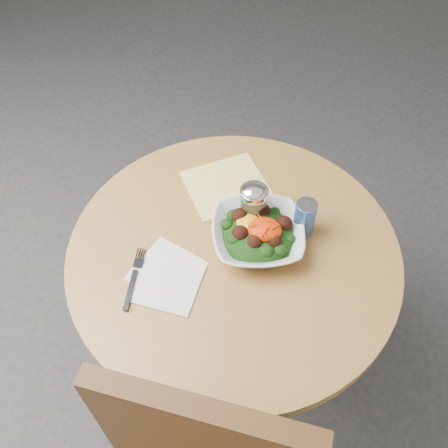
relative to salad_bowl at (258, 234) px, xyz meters
name	(u,v)px	position (x,y,z in m)	size (l,w,h in m)	color
ground	(231,361)	(-0.06, -0.03, -0.78)	(6.00, 6.00, 0.00)	#2B2A2D
table	(233,286)	(-0.06, -0.03, -0.23)	(0.90, 0.90, 0.75)	black
cloth_napkin	(227,185)	(-0.11, 0.20, -0.03)	(0.23, 0.21, 0.00)	yellow
paper_napkins	(167,277)	(-0.22, -0.14, -0.03)	(0.21, 0.24, 0.00)	silver
salad_bowl	(258,234)	(0.00, 0.00, 0.00)	(0.28, 0.28, 0.09)	silver
fork	(134,276)	(-0.31, -0.15, -0.03)	(0.02, 0.19, 0.00)	black
spice_shaker	(253,204)	(-0.02, 0.07, 0.03)	(0.08, 0.08, 0.14)	silver
beverage_can	(305,217)	(0.12, 0.05, 0.02)	(0.06, 0.06, 0.11)	navy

